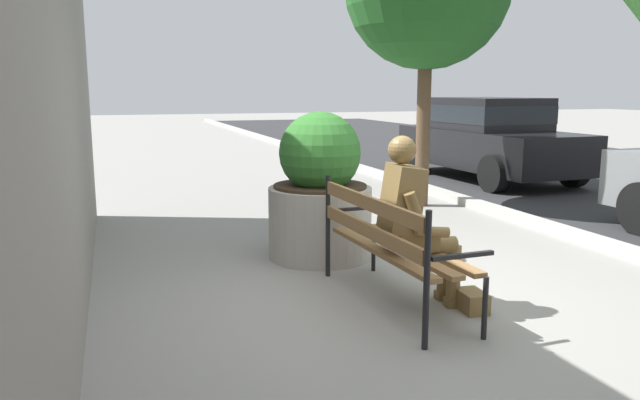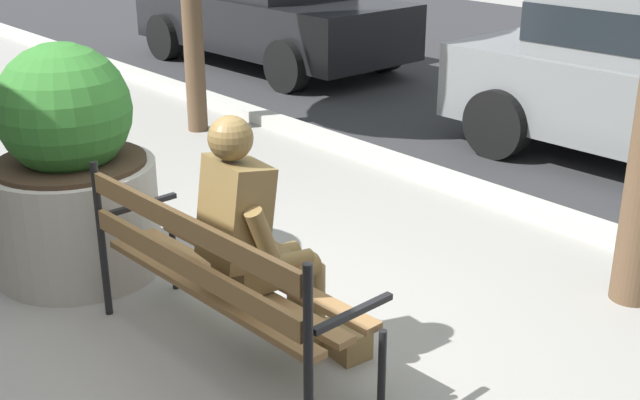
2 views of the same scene
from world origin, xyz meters
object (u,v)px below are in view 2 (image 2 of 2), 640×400
park_bench (215,271)px  concrete_planter (72,174)px  bronze_statue_seated (262,245)px  parked_car_black (267,3)px

park_bench → concrete_planter: bearing=-178.1°
concrete_planter → bronze_statue_seated: bearing=8.9°
bronze_statue_seated → parked_car_black: size_ratio=0.33×
parked_car_black → park_bench: bearing=-39.4°
concrete_planter → parked_car_black: size_ratio=0.36×
park_bench → bronze_statue_seated: bronze_statue_seated is taller
park_bench → bronze_statue_seated: 0.27m
park_bench → bronze_statue_seated: size_ratio=1.33×
park_bench → parked_car_black: bearing=140.6°
parked_car_black → concrete_planter: bearing=-48.4°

